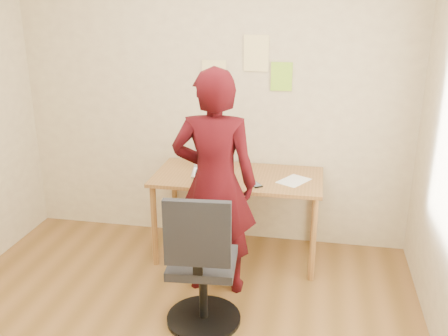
% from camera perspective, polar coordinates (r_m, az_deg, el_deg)
% --- Properties ---
extents(room, '(3.58, 3.58, 2.78)m').
position_cam_1_polar(room, '(2.78, -8.93, 1.79)').
color(room, brown).
rests_on(room, ground).
extents(desk, '(1.40, 0.70, 0.74)m').
position_cam_1_polar(desk, '(4.20, 1.59, -1.96)').
color(desk, olive).
rests_on(desk, ground).
extents(laptop, '(0.39, 0.35, 0.25)m').
position_cam_1_polar(laptop, '(4.24, -1.23, 0.24)').
color(laptop, '#B8B9C0').
rests_on(laptop, desk).
extents(paper_sheet, '(0.30, 0.32, 0.00)m').
position_cam_1_polar(paper_sheet, '(4.09, 7.99, -1.45)').
color(paper_sheet, white).
rests_on(paper_sheet, desk).
extents(phone, '(0.13, 0.15, 0.01)m').
position_cam_1_polar(phone, '(3.97, 3.58, -1.89)').
color(phone, black).
rests_on(phone, desk).
extents(wall_note_left, '(0.21, 0.00, 0.30)m').
position_cam_1_polar(wall_note_left, '(4.37, -1.14, 10.28)').
color(wall_note_left, '#FFE798').
rests_on(wall_note_left, room).
extents(wall_note_mid, '(0.21, 0.00, 0.30)m').
position_cam_1_polar(wall_note_mid, '(4.29, 3.70, 12.95)').
color(wall_note_mid, '#FFE798').
rests_on(wall_note_mid, room).
extents(wall_note_right, '(0.18, 0.00, 0.24)m').
position_cam_1_polar(wall_note_right, '(4.29, 6.59, 10.34)').
color(wall_note_right, '#9CDF32').
rests_on(wall_note_right, room).
extents(office_chair, '(0.52, 0.52, 1.00)m').
position_cam_1_polar(office_chair, '(3.39, -2.59, -11.75)').
color(office_chair, black).
rests_on(office_chair, ground).
extents(person, '(0.65, 0.45, 1.72)m').
position_cam_1_polar(person, '(3.66, -1.08, -1.81)').
color(person, '#38070C').
rests_on(person, ground).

